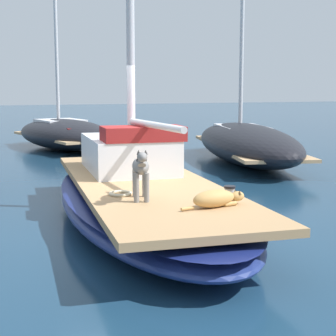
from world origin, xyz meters
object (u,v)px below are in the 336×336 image
Objects in this scene: moored_boat_starboard_side at (246,143)px; dog_tan at (216,198)px; coiled_rope at (120,193)px; deck_winch at (230,194)px; moored_boat_far_astern at (65,133)px; dog_grey at (141,168)px; sailboat_main at (144,201)px.

dog_tan is at bearing -123.23° from moored_boat_starboard_side.
coiled_rope is 8.62m from moored_boat_starboard_side.
deck_winch is 12.75m from moored_boat_far_astern.
dog_grey is 0.97× the size of dog_tan.
moored_boat_far_astern is (1.60, 12.19, -0.53)m from dog_grey.
dog_grey is (-0.53, -1.35, 0.75)m from sailboat_main.
deck_winch is at bearing -122.29° from moored_boat_starboard_side.
moored_boat_starboard_side is (5.66, 6.79, -0.51)m from dog_grey.
sailboat_main is 7.86× the size of dog_tan.
sailboat_main is 1.11× the size of moored_boat_far_astern.
dog_grey is at bearing 151.87° from deck_winch.
sailboat_main is at bearing -95.61° from moored_boat_far_astern.
dog_grey is 0.14× the size of moored_boat_far_astern.
deck_winch is at bearing -28.13° from dog_grey.
sailboat_main is at bearing 68.46° from dog_grey.
dog_tan is 0.36m from deck_winch.
moored_boat_far_astern is at bearing 81.57° from coiled_rope.
moored_boat_starboard_side is at bearing 56.77° from dog_tan.
moored_boat_far_astern reaches higher than coiled_rope.
moored_boat_far_astern is at bearing 126.98° from moored_boat_starboard_side.
moored_boat_far_astern is 0.88× the size of moored_boat_starboard_side.
coiled_rope is at bearing 140.23° from deck_winch.
moored_boat_starboard_side is at bearing 57.71° from deck_winch.
sailboat_main is 23.10× the size of coiled_rope.
moored_boat_far_astern is at bearing 86.13° from dog_tan.
deck_winch is 0.65× the size of coiled_rope.
deck_winch is 1.53m from coiled_rope.
coiled_rope is 0.05× the size of moored_boat_far_astern.
deck_winch is 8.68m from moored_boat_starboard_side.
dog_tan is 0.12× the size of moored_boat_starboard_side.
deck_winch reaches higher than sailboat_main.
deck_winch is at bearing -75.40° from sailboat_main.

